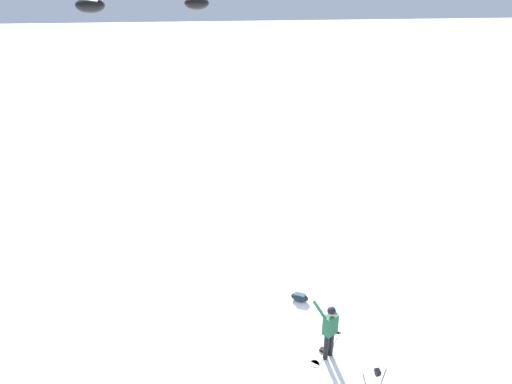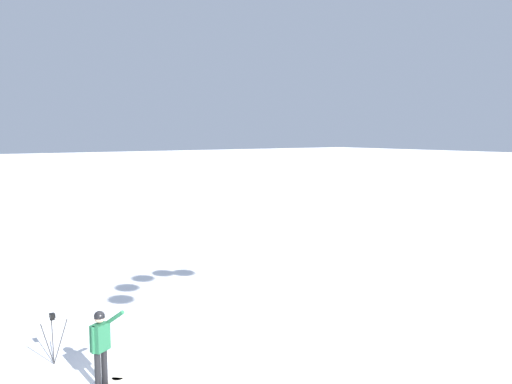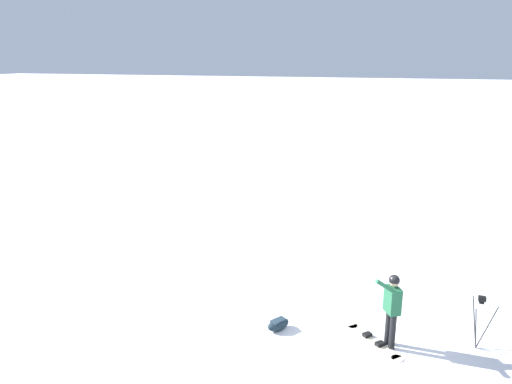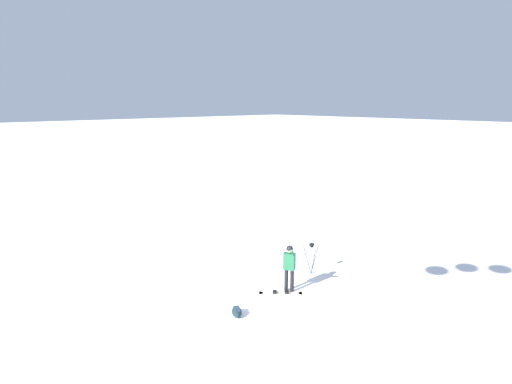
% 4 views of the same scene
% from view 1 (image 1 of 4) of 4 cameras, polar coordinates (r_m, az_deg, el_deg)
% --- Properties ---
extents(ground_plane, '(300.00, 300.00, 0.00)m').
position_cam_1_polar(ground_plane, '(14.26, 5.03, -18.78)').
color(ground_plane, white).
extents(snowboarder, '(0.70, 0.61, 1.81)m').
position_cam_1_polar(snowboarder, '(13.27, 9.44, -16.60)').
color(snowboarder, black).
rests_on(snowboarder, ground_plane).
extents(snowboard, '(1.35, 1.42, 0.10)m').
position_cam_1_polar(snowboard, '(14.25, 8.96, -18.92)').
color(snowboard, beige).
rests_on(snowboard, ground_plane).
extents(gear_bag_large, '(0.69, 0.61, 0.27)m').
position_cam_1_polar(gear_bag_large, '(15.76, 5.60, -13.22)').
color(gear_bag_large, '#192833').
rests_on(gear_bag_large, ground_plane).
extents(camera_tripod, '(0.66, 0.52, 1.30)m').
position_cam_1_polar(camera_tripod, '(12.31, 15.10, -22.34)').
color(camera_tripod, '#262628').
rests_on(camera_tripod, ground_plane).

